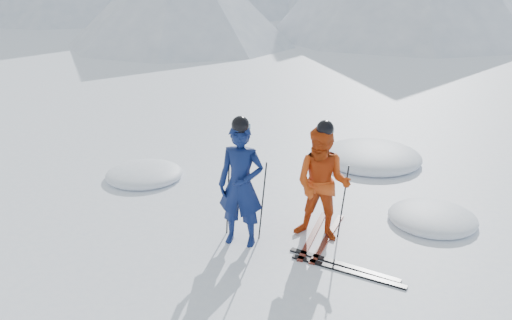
% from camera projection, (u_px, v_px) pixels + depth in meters
% --- Properties ---
extents(ground, '(160.00, 160.00, 0.00)m').
position_uv_depth(ground, '(371.00, 261.00, 7.95)').
color(ground, white).
rests_on(ground, ground).
extents(skier_blue, '(0.76, 0.55, 1.94)m').
position_uv_depth(skier_blue, '(241.00, 185.00, 8.14)').
color(skier_blue, '#0C1A4B').
rests_on(skier_blue, ground).
extents(skier_red, '(0.92, 0.74, 1.83)m').
position_uv_depth(skier_red, '(323.00, 184.00, 8.31)').
color(skier_red, '#C43F0F').
rests_on(skier_red, ground).
extents(pole_blue_left, '(0.13, 0.09, 1.29)m').
position_uv_depth(pole_blue_left, '(228.00, 198.00, 8.50)').
color(pole_blue_left, black).
rests_on(pole_blue_left, ground).
extents(pole_blue_right, '(0.13, 0.08, 1.29)m').
position_uv_depth(pole_blue_right, '(263.00, 201.00, 8.38)').
color(pole_blue_right, black).
rests_on(pole_blue_right, ground).
extents(pole_red_left, '(0.12, 0.10, 1.22)m').
position_uv_depth(pole_red_left, '(309.00, 193.00, 8.75)').
color(pole_red_left, black).
rests_on(pole_red_left, ground).
extents(pole_red_right, '(0.12, 0.09, 1.22)m').
position_uv_depth(pole_red_right, '(343.00, 202.00, 8.43)').
color(pole_red_right, black).
rests_on(pole_red_right, ground).
extents(ski_worn_left, '(0.24, 1.70, 0.03)m').
position_uv_depth(ski_worn_left, '(313.00, 235.00, 8.67)').
color(ski_worn_left, black).
rests_on(ski_worn_left, ground).
extents(ski_worn_right, '(0.12, 1.70, 0.03)m').
position_uv_depth(ski_worn_right, '(327.00, 238.00, 8.58)').
color(ski_worn_right, black).
rests_on(ski_worn_right, ground).
extents(ski_loose_a, '(1.70, 0.32, 0.03)m').
position_uv_depth(ski_loose_a, '(343.00, 265.00, 7.82)').
color(ski_loose_a, black).
rests_on(ski_loose_a, ground).
extents(ski_loose_b, '(1.70, 0.26, 0.03)m').
position_uv_depth(ski_loose_b, '(347.00, 271.00, 7.65)').
color(ski_loose_b, black).
rests_on(ski_loose_b, ground).
extents(snow_lumps, '(9.99, 6.60, 0.48)m').
position_uv_depth(snow_lumps, '(347.00, 181.00, 10.82)').
color(snow_lumps, white).
rests_on(snow_lumps, ground).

